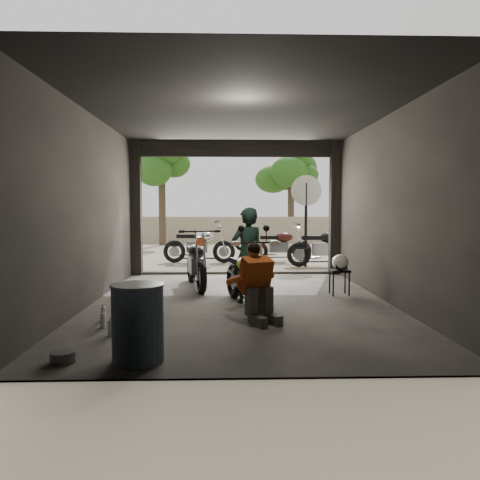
{
  "coord_description": "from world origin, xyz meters",
  "views": [
    {
      "loc": [
        -0.25,
        -7.83,
        1.64
      ],
      "look_at": [
        0.01,
        0.6,
        1.05
      ],
      "focal_mm": 35.0,
      "sensor_mm": 36.0,
      "label": 1
    }
  ],
  "objects": [
    {
      "name": "outside_bike_a",
      "position": [
        -1.04,
        5.91,
        0.62
      ],
      "size": [
        1.89,
        0.88,
        1.25
      ],
      "primitive_type": null,
      "rotation": [
        0.0,
        0.0,
        1.5
      ],
      "color": "black",
      "rests_on": "ground"
    },
    {
      "name": "outside_bike_c",
      "position": [
        2.51,
        4.95,
        0.64
      ],
      "size": [
        1.92,
        0.88,
        1.27
      ],
      "primitive_type": null,
      "rotation": [
        0.0,
        0.0,
        1.63
      ],
      "color": "black",
      "rests_on": "ground"
    },
    {
      "name": "boundary_wall",
      "position": [
        0.0,
        14.0,
        0.6
      ],
      "size": [
        18.0,
        0.3,
        1.2
      ],
      "primitive_type": "cube",
      "color": "gray",
      "rests_on": "ground"
    },
    {
      "name": "tree_left",
      "position": [
        -3.0,
        12.5,
        3.99
      ],
      "size": [
        2.2,
        2.2,
        5.6
      ],
      "color": "#382B1E",
      "rests_on": "ground"
    },
    {
      "name": "helmet",
      "position": [
        1.85,
        0.64,
        0.63
      ],
      "size": [
        0.38,
        0.39,
        0.29
      ],
      "primitive_type": "ellipsoid",
      "rotation": [
        0.0,
        0.0,
        0.31
      ],
      "color": "white",
      "rests_on": "stool"
    },
    {
      "name": "ground",
      "position": [
        0.0,
        0.0,
        0.0
      ],
      "size": [
        80.0,
        80.0,
        0.0
      ],
      "primitive_type": "plane",
      "color": "#7A6D56",
      "rests_on": "ground"
    },
    {
      "name": "mechanic",
      "position": [
        0.22,
        -1.32,
        0.54
      ],
      "size": [
        0.81,
        0.91,
        1.09
      ],
      "primitive_type": null,
      "rotation": [
        0.0,
        0.0,
        0.41
      ],
      "color": "#C9561A",
      "rests_on": "ground"
    },
    {
      "name": "tree_right",
      "position": [
        2.8,
        14.0,
        3.56
      ],
      "size": [
        2.2,
        2.2,
        5.0
      ],
      "color": "#382B1E",
      "rests_on": "ground"
    },
    {
      "name": "sign_post",
      "position": [
        1.96,
        4.97,
        1.71
      ],
      "size": [
        0.84,
        0.08,
        2.52
      ],
      "rotation": [
        0.0,
        0.0,
        -0.04
      ],
      "color": "black",
      "rests_on": "ground"
    },
    {
      "name": "outside_bike_b",
      "position": [
        1.39,
        6.24,
        0.58
      ],
      "size": [
        1.78,
        0.88,
        1.16
      ],
      "primitive_type": null,
      "rotation": [
        0.0,
        0.0,
        1.67
      ],
      "color": "#3A130E",
      "rests_on": "ground"
    },
    {
      "name": "main_bike",
      "position": [
        0.06,
        -0.13,
        0.56
      ],
      "size": [
        1.12,
        1.81,
        1.12
      ],
      "primitive_type": null,
      "rotation": [
        0.0,
        0.0,
        0.27
      ],
      "color": "#EDEAC8",
      "rests_on": "ground"
    },
    {
      "name": "left_bike",
      "position": [
        -0.85,
        1.58,
        0.6
      ],
      "size": [
        1.08,
        1.89,
        1.2
      ],
      "primitive_type": null,
      "rotation": [
        0.0,
        0.0,
        0.21
      ],
      "color": "black",
      "rests_on": "ground"
    },
    {
      "name": "rider",
      "position": [
        0.12,
        0.05,
        0.82
      ],
      "size": [
        0.71,
        0.61,
        1.64
      ],
      "primitive_type": "imported",
      "rotation": [
        0.0,
        0.0,
        3.58
      ],
      "color": "black",
      "rests_on": "ground"
    },
    {
      "name": "oil_drum",
      "position": [
        -1.17,
        -3.0,
        0.42
      ],
      "size": [
        0.59,
        0.59,
        0.83
      ],
      "primitive_type": "cylinder",
      "rotation": [
        0.0,
        0.0,
        -0.1
      ],
      "color": "#3B4B63",
      "rests_on": "ground"
    },
    {
      "name": "stool",
      "position": [
        1.85,
        0.68,
        0.41
      ],
      "size": [
        0.35,
        0.35,
        0.49
      ],
      "rotation": [
        0.0,
        0.0,
        -0.41
      ],
      "color": "black",
      "rests_on": "ground"
    },
    {
      "name": "garage",
      "position": [
        0.0,
        0.55,
        1.28
      ],
      "size": [
        7.0,
        7.13,
        3.2
      ],
      "color": "#2D2B28",
      "rests_on": "ground"
    }
  ]
}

